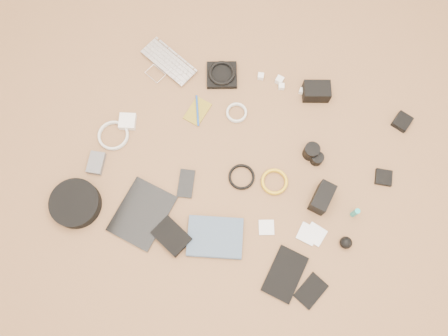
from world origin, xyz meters
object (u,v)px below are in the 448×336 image
(laptop, at_px, (163,68))
(headphone_case, at_px, (76,204))
(tablet, at_px, (142,214))
(paperback, at_px, (214,258))
(phone, at_px, (186,184))
(dslr_camera, at_px, (316,91))

(laptop, relative_size, headphone_case, 1.30)
(tablet, xyz_separation_m, headphone_case, (-0.29, -0.06, 0.02))
(tablet, bearing_deg, paperback, -4.17)
(laptop, bearing_deg, phone, -35.48)
(headphone_case, distance_m, paperback, 0.66)
(tablet, height_order, headphone_case, headphone_case)
(headphone_case, bearing_deg, laptop, 81.21)
(headphone_case, bearing_deg, tablet, 10.87)
(phone, height_order, paperback, paperback)
(headphone_case, xyz_separation_m, paperback, (0.66, -0.03, -0.02))
(laptop, distance_m, phone, 0.60)
(tablet, xyz_separation_m, phone, (0.14, 0.19, -0.00))
(laptop, xyz_separation_m, paperback, (0.54, -0.79, 0.00))
(laptop, xyz_separation_m, phone, (0.31, -0.52, -0.01))
(laptop, distance_m, headphone_case, 0.78)
(laptop, relative_size, phone, 2.18)
(dslr_camera, xyz_separation_m, headphone_case, (-0.87, -0.87, -0.01))
(tablet, height_order, phone, tablet)
(dslr_camera, bearing_deg, paperback, -121.64)
(tablet, bearing_deg, laptop, 112.19)
(laptop, height_order, phone, laptop)
(laptop, bearing_deg, headphone_case, -75.28)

